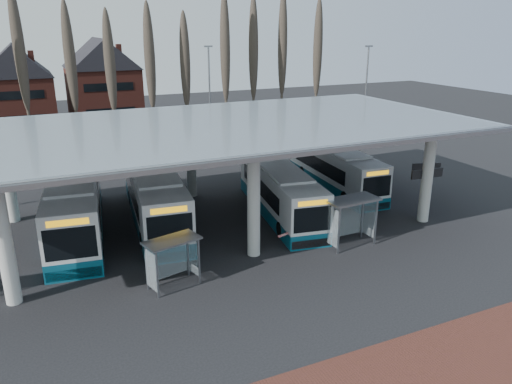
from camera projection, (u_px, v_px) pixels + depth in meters
name	position (u px, v px, depth m)	size (l,w,h in m)	color
ground	(274.00, 274.00, 25.36)	(140.00, 140.00, 0.00)	black
station_canopy	(216.00, 134.00, 30.44)	(32.00, 16.00, 6.34)	silver
poplar_row	(130.00, 58.00, 50.99)	(45.10, 1.10, 14.50)	#473D33
lamp_post_b	(210.00, 97.00, 48.43)	(0.80, 0.16, 10.17)	slate
lamp_post_c	(365.00, 97.00, 48.81)	(0.80, 0.16, 10.17)	slate
bus_0	(76.00, 205.00, 30.10)	(4.51, 13.36, 3.64)	silver
bus_1	(154.00, 196.00, 31.73)	(4.12, 12.94, 3.53)	silver
bus_2	(280.00, 191.00, 33.05)	(4.38, 11.94, 3.25)	silver
bus_3	(335.00, 168.00, 38.48)	(3.33, 11.59, 3.18)	silver
shelter_1	(171.00, 252.00, 23.72)	(2.87, 1.91, 2.44)	gray
shelter_2	(350.00, 211.00, 28.16)	(3.11, 1.68, 2.82)	gray
info_sign_0	(427.00, 177.00, 31.52)	(2.29, 0.35, 3.41)	black
info_sign_1	(426.00, 170.00, 34.39)	(1.95, 0.75, 3.01)	black
barrier	(291.00, 232.00, 28.30)	(2.09, 0.87, 1.07)	black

